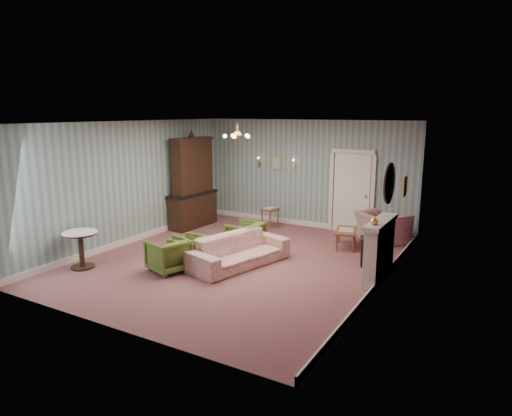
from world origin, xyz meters
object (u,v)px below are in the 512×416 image
Objects in this scene: sofa_chintz at (239,245)px; dresser at (192,180)px; olive_chair_b at (189,249)px; coffee_table at (346,238)px; olive_chair_a at (168,254)px; fireplace at (379,250)px; pedestal_table at (81,250)px; olive_chair_c at (245,235)px; side_table_black at (370,252)px; wingback_chair at (383,222)px.

dresser is (-2.81, 2.12, 0.86)m from sofa_chintz.
coffee_table is (2.40, 2.80, -0.12)m from olive_chair_b.
dresser reaches higher than olive_chair_a.
pedestal_table is at bearing -156.47° from fireplace.
dresser is at bearing -116.68° from olive_chair_c.
olive_chair_a is at bearing -145.47° from side_table_black.
wingback_chair is (2.09, 3.26, 0.05)m from sofa_chintz.
fireplace is at bearing 23.53° from pedestal_table.
fireplace is 0.84m from side_table_black.
sofa_chintz is at bearing 151.34° from olive_chair_a.
olive_chair_a is at bearing 148.90° from sofa_chintz.
coffee_table is at bearing 43.99° from pedestal_table.
side_table_black is 0.77× the size of pedestal_table.
pedestal_table is (-5.01, -3.04, 0.09)m from side_table_black.
sofa_chintz is (1.03, 0.99, 0.07)m from olive_chair_a.
olive_chair_a is at bearing -57.84° from dresser.
pedestal_table reaches higher than coffee_table.
pedestal_table is at bearing -48.91° from olive_chair_a.
side_table_black is at bearing 131.47° from wingback_chair.
pedestal_table is (0.13, -3.84, -0.91)m from dresser.
olive_chair_a is 4.16m from coffee_table.
wingback_chair is 0.78× the size of fireplace.
olive_chair_a is at bearing -156.54° from fireplace.
olive_chair_a is 0.52× the size of fireplace.
sofa_chintz is at bearing 32.65° from pedestal_table.
wingback_chair is (3.00, 3.74, 0.14)m from olive_chair_b.
wingback_chair is at bearing 141.14° from olive_chair_b.
olive_chair_c is at bearing 160.70° from olive_chair_b.
olive_chair_b is (0.12, 0.51, -0.03)m from olive_chair_a.
wingback_chair reaches higher than olive_chair_c.
sofa_chintz is (0.91, 0.49, 0.10)m from olive_chair_b.
side_table_black is at bearing 141.92° from olive_chair_a.
sofa_chintz is at bearing 117.96° from olive_chair_b.
side_table_black is (3.36, 2.31, -0.07)m from olive_chair_a.
coffee_table is at bearing -17.92° from sofa_chintz.
dresser reaches higher than olive_chair_b.
coffee_table is at bearing 4.93° from dresser.
dresser reaches higher than coffee_table.
olive_chair_a is 1.24× the size of side_table_black.
olive_chair_b is 1.14× the size of side_table_black.
sofa_chintz is 3.19m from pedestal_table.
coffee_table is at bearing 125.58° from fireplace.
dresser is at bearing 91.92° from pedestal_table.
coffee_table is (-0.60, -0.94, -0.26)m from wingback_chair.
olive_chair_a is 1.09× the size of olive_chair_b.
pedestal_table is at bearing -85.68° from dresser.
sofa_chintz is 3.75× the size of side_table_black.
wingback_chair is at bearing 132.72° from olive_chair_c.
coffee_table is (-1.21, 1.69, -0.37)m from fireplace.
sofa_chintz is at bearing -150.49° from side_table_black.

